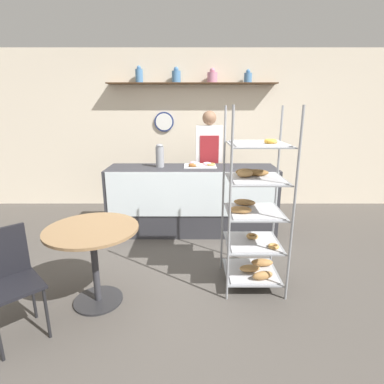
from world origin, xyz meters
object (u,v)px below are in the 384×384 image
object	(u,v)px
pastry_rack	(254,212)
coffee_carafe	(160,156)
cafe_table	(93,246)
cafe_chair	(8,273)
donut_tray_counter	(200,165)
person_worker	(209,162)

from	to	relation	value
pastry_rack	coffee_carafe	bearing A→B (deg)	126.94
cafe_table	cafe_chair	size ratio (longest dim) A/B	0.94
cafe_table	coffee_carafe	world-z (taller)	coffee_carafe
pastry_rack	donut_tray_counter	xyz separation A→B (m)	(-0.49, 1.44, 0.20)
cafe_table	donut_tray_counter	world-z (taller)	donut_tray_counter
cafe_table	donut_tray_counter	xyz separation A→B (m)	(0.98, 1.75, 0.41)
donut_tray_counter	cafe_table	bearing A→B (deg)	-119.29
pastry_rack	person_worker	distance (m)	1.89
person_worker	donut_tray_counter	distance (m)	0.44
person_worker	cafe_table	distance (m)	2.48
pastry_rack	coffee_carafe	xyz separation A→B (m)	(-1.05, 1.39, 0.34)
pastry_rack	cafe_chair	bearing A→B (deg)	-160.49
cafe_table	coffee_carafe	distance (m)	1.84
person_worker	cafe_table	world-z (taller)	person_worker
person_worker	donut_tray_counter	xyz separation A→B (m)	(-0.15, -0.42, 0.03)
pastry_rack	coffee_carafe	distance (m)	1.77
person_worker	cafe_chair	size ratio (longest dim) A/B	1.97
coffee_carafe	donut_tray_counter	distance (m)	0.57
person_worker	donut_tray_counter	bearing A→B (deg)	-109.62
pastry_rack	donut_tray_counter	bearing A→B (deg)	108.82
cafe_chair	donut_tray_counter	size ratio (longest dim) A/B	1.91
pastry_rack	coffee_carafe	world-z (taller)	pastry_rack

